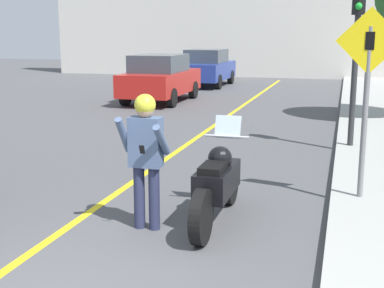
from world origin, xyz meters
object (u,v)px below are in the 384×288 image
Objects in this scene: traffic_light at (357,28)px; crossing_sign at (367,85)px; person_biker at (146,148)px; parked_car_red at (160,78)px; parked_car_blue at (207,67)px; motorcycle at (217,184)px.

crossing_sign is at bearing -88.05° from traffic_light.
traffic_light is at bearing 65.07° from person_biker.
parked_car_red is at bearing 134.58° from traffic_light.
crossing_sign is at bearing 33.14° from person_biker.
parked_car_red and parked_car_blue have the same top height.
person_biker is 6.08m from traffic_light.
parked_car_red is at bearing 112.77° from motorcycle.
parked_car_blue is (-4.65, 17.49, 0.34)m from motorcycle.
parked_car_red is (-6.62, 10.24, -0.88)m from crossing_sign.
motorcycle is 5.52m from traffic_light.
parked_car_blue is at bearing 111.66° from crossing_sign.
traffic_light reaches higher than parked_car_red.
person_biker is at bearing -71.45° from parked_car_red.
parked_car_red is at bearing 122.88° from crossing_sign.
parked_car_blue is (-6.47, 16.29, -0.88)m from crossing_sign.
parked_car_blue is at bearing 102.10° from person_biker.
traffic_light is at bearing 91.95° from crossing_sign.
crossing_sign is 0.63× the size of parked_car_blue.
crossing_sign is 12.23m from parked_car_red.
parked_car_red is 1.00× the size of parked_car_blue.
traffic_light is 14.24m from parked_car_blue.
parked_car_red is (-6.50, 6.59, -1.66)m from traffic_light.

